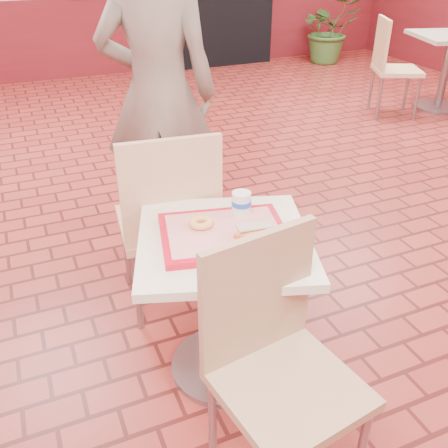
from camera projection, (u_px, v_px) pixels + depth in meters
name	position (u px, v px, depth m)	size (l,w,h in m)	color
wainscot_band	(346.00, 169.00, 3.02)	(8.00, 10.00, 1.00)	maroon
main_table	(224.00, 284.00, 2.07)	(0.67, 0.67, 0.71)	beige
chair_main_front	(276.00, 356.00, 1.65)	(0.50, 0.50, 0.94)	tan
chair_main_back	(169.00, 216.00, 2.40)	(0.50, 0.50, 0.99)	tan
customer	(159.00, 95.00, 2.86)	(0.68, 0.45, 1.86)	#74665A
serving_tray	(224.00, 234.00, 1.94)	(0.49, 0.38, 0.03)	red
ring_donut	(201.00, 222.00, 1.96)	(0.10, 0.10, 0.03)	#F1A958
long_john_donut	(253.00, 231.00, 1.89)	(0.15, 0.09, 0.05)	#E78743
paper_cup	(241.00, 203.00, 2.02)	(0.08, 0.08, 0.10)	white
second_table	(448.00, 59.00, 5.43)	(0.76, 0.76, 0.80)	#B2A58F
chair_second_left	(391.00, 62.00, 5.24)	(0.61, 0.61, 0.99)	#EAC48C
potted_plant	(329.00, 29.00, 7.46)	(0.86, 0.75, 0.96)	#346026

